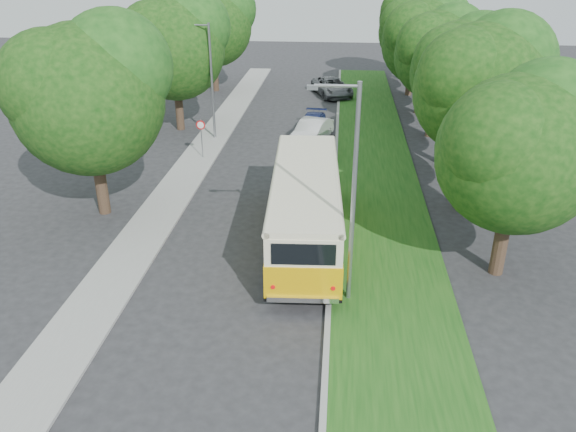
# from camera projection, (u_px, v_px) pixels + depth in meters

# --- Properties ---
(ground) EXTENTS (120.00, 120.00, 0.00)m
(ground) POSITION_uv_depth(u_px,v_px,m) (243.00, 260.00, 23.20)
(ground) COLOR #27272A
(ground) RESTS_ON ground
(curb) EXTENTS (0.20, 70.00, 0.15)m
(curb) POSITION_uv_depth(u_px,v_px,m) (333.00, 211.00, 27.36)
(curb) COLOR gray
(curb) RESTS_ON ground
(grass_verge) EXTENTS (4.50, 70.00, 0.13)m
(grass_verge) POSITION_uv_depth(u_px,v_px,m) (382.00, 213.00, 27.16)
(grass_verge) COLOR #174A13
(grass_verge) RESTS_ON ground
(sidewalk) EXTENTS (2.20, 70.00, 0.12)m
(sidewalk) POSITION_uv_depth(u_px,v_px,m) (165.00, 205.00, 28.07)
(sidewalk) COLOR gray
(sidewalk) RESTS_ON ground
(treeline) EXTENTS (24.27, 41.91, 9.46)m
(treeline) POSITION_uv_depth(u_px,v_px,m) (333.00, 46.00, 36.53)
(treeline) COLOR #332319
(treeline) RESTS_ON ground
(lamppost_near) EXTENTS (1.71, 0.16, 8.00)m
(lamppost_near) POSITION_uv_depth(u_px,v_px,m) (351.00, 190.00, 18.72)
(lamppost_near) COLOR gray
(lamppost_near) RESTS_ON ground
(lamppost_far) EXTENTS (1.71, 0.16, 7.50)m
(lamppost_far) POSITION_uv_depth(u_px,v_px,m) (210.00, 78.00, 36.19)
(lamppost_far) COLOR gray
(lamppost_far) RESTS_ON ground
(warning_sign) EXTENTS (0.56, 0.10, 2.50)m
(warning_sign) POSITION_uv_depth(u_px,v_px,m) (201.00, 132.00, 33.59)
(warning_sign) COLOR gray
(warning_sign) RESTS_ON ground
(vintage_bus) EXTENTS (3.39, 11.11, 3.26)m
(vintage_bus) POSITION_uv_depth(u_px,v_px,m) (305.00, 209.00, 23.92)
(vintage_bus) COLOR #E9AD07
(vintage_bus) RESTS_ON ground
(car_silver) EXTENTS (1.84, 3.80, 1.25)m
(car_silver) POSITION_uv_depth(u_px,v_px,m) (319.00, 148.00, 34.29)
(car_silver) COLOR silver
(car_silver) RESTS_ON ground
(car_white) EXTENTS (2.89, 4.95, 1.54)m
(car_white) POSITION_uv_depth(u_px,v_px,m) (311.00, 132.00, 36.78)
(car_white) COLOR silver
(car_white) RESTS_ON ground
(car_blue) EXTENTS (2.22, 4.50, 1.26)m
(car_blue) POSITION_uv_depth(u_px,v_px,m) (312.00, 124.00, 38.93)
(car_blue) COLOR navy
(car_blue) RESTS_ON ground
(car_grey) EXTENTS (4.18, 6.02, 1.53)m
(car_grey) POSITION_uv_depth(u_px,v_px,m) (332.00, 87.00, 48.73)
(car_grey) COLOR #54575B
(car_grey) RESTS_ON ground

